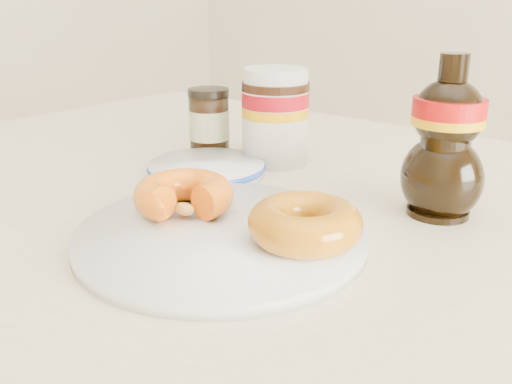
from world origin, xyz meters
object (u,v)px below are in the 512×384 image
Objects in this scene: dark_jar at (209,122)px; dining_table at (329,302)px; syrup_bottle at (446,137)px; blue_rim_saucer at (207,168)px; plate at (221,236)px; nutella_jar at (275,113)px; donut_bitten at (184,195)px; donut_whole at (305,223)px.

dining_table is at bearing -23.16° from dark_jar.
dining_table is at bearing -124.15° from syrup_bottle.
syrup_bottle is 1.10× the size of blue_rim_saucer.
syrup_bottle is at bearing 57.22° from plate.
dark_jar reaches higher than blue_rim_saucer.
plate is 0.27m from nutella_jar.
donut_bitten is 1.07× the size of dark_jar.
nutella_jar is at bearing 141.98° from dining_table.
donut_whole is (0.07, 0.03, 0.02)m from plate.
blue_rim_saucer is (-0.23, 0.11, -0.02)m from donut_whole.
plate is at bearing -42.44° from blue_rim_saucer.
dark_jar is at bearing -167.97° from nutella_jar.
blue_rim_saucer is at bearing 168.25° from dining_table.
donut_bitten is 0.26m from syrup_bottle.
blue_rim_saucer is (0.07, -0.07, -0.04)m from dark_jar.
plate is at bearing -44.41° from dark_jar.
nutella_jar is 0.25m from syrup_bottle.
donut_whole is 0.61× the size of syrup_bottle.
donut_whole is 0.29m from nutella_jar.
plate is 2.13× the size of nutella_jar.
donut_whole is (0.01, -0.07, 0.11)m from dining_table.
dark_jar reaches higher than donut_whole.
donut_whole is at bearing -106.67° from syrup_bottle.
plate is 0.24m from syrup_bottle.
donut_bitten is 0.13m from donut_whole.
dark_jar is (-0.16, 0.20, 0.01)m from donut_bitten.
donut_bitten is 0.60× the size of syrup_bottle.
plate is 0.21m from blue_rim_saucer.
blue_rim_saucer reaches higher than dining_table.
blue_rim_saucer is at bearing -108.83° from nutella_jar.
plate is 2.69× the size of donut_whole.
dark_jar reaches higher than donut_bitten.
donut_whole is at bearing -32.88° from dark_jar.
plate is (-0.06, -0.10, 0.09)m from dining_table.
donut_bitten and donut_whole have the same top height.
syrup_bottle reaches higher than dark_jar.
donut_bitten is at bearing -74.39° from nutella_jar.
nutella_jar is 1.37× the size of dark_jar.
donut_bitten is at bearing -143.70° from dining_table.
nutella_jar reaches higher than donut_bitten.
dark_jar is (-0.29, 0.19, 0.01)m from donut_whole.
nutella_jar is at bearing 12.03° from dark_jar.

